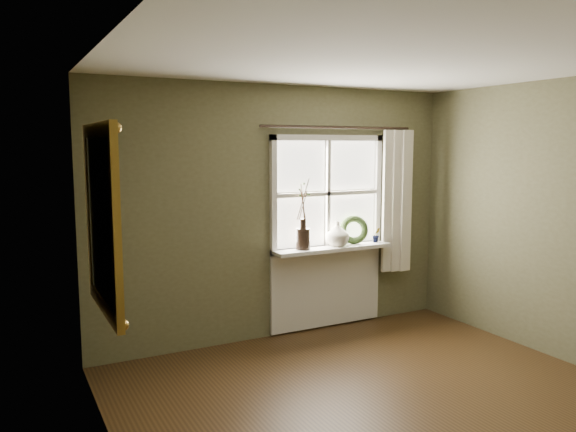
% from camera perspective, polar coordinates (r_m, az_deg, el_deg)
% --- Properties ---
extents(floor, '(4.50, 4.50, 0.00)m').
position_cam_1_polar(floor, '(4.36, 13.70, -20.19)').
color(floor, '#372311').
rests_on(floor, ground).
extents(ceiling, '(4.50, 4.50, 0.00)m').
position_cam_1_polar(ceiling, '(3.93, 14.87, 15.87)').
color(ceiling, silver).
rests_on(ceiling, ground).
extents(wall_back, '(4.00, 0.10, 2.60)m').
position_cam_1_polar(wall_back, '(5.84, -0.95, 0.39)').
color(wall_back, brown).
rests_on(wall_back, ground).
extents(wall_left, '(0.10, 4.50, 2.60)m').
position_cam_1_polar(wall_left, '(3.01, -16.43, -6.38)').
color(wall_left, brown).
rests_on(wall_left, ground).
extents(window_frame, '(1.36, 0.06, 1.24)m').
position_cam_1_polar(window_frame, '(6.02, 4.03, 2.31)').
color(window_frame, silver).
rests_on(window_frame, wall_back).
extents(window_sill, '(1.36, 0.26, 0.04)m').
position_cam_1_polar(window_sill, '(6.01, 4.53, -3.29)').
color(window_sill, silver).
rests_on(window_sill, wall_back).
extents(window_apron, '(1.36, 0.04, 0.88)m').
position_cam_1_polar(window_apron, '(6.19, 3.94, -7.14)').
color(window_apron, silver).
rests_on(window_apron, ground).
extents(dark_jug, '(0.18, 0.18, 0.22)m').
position_cam_1_polar(dark_jug, '(5.81, 1.53, -2.34)').
color(dark_jug, black).
rests_on(dark_jug, window_sill).
extents(cream_vase, '(0.31, 0.31, 0.27)m').
position_cam_1_polar(cream_vase, '(6.02, 5.04, -1.81)').
color(cream_vase, beige).
rests_on(cream_vase, window_sill).
extents(wreath, '(0.35, 0.25, 0.33)m').
position_cam_1_polar(wreath, '(6.18, 6.71, -1.71)').
color(wreath, '#2B3F1C').
rests_on(wreath, window_sill).
extents(potted_plant_left, '(0.09, 0.08, 0.16)m').
position_cam_1_polar(potted_plant_left, '(5.79, 1.19, -2.69)').
color(potted_plant_left, '#2B3F1C').
rests_on(potted_plant_left, window_sill).
extents(potted_plant_right, '(0.09, 0.08, 0.17)m').
position_cam_1_polar(potted_plant_right, '(6.31, 8.96, -1.90)').
color(potted_plant_right, '#2B3F1C').
rests_on(potted_plant_right, window_sill).
extents(curtain, '(0.36, 0.12, 1.59)m').
position_cam_1_polar(curtain, '(6.44, 10.87, 1.48)').
color(curtain, beige).
rests_on(curtain, wall_back).
extents(curtain_rod, '(1.84, 0.03, 0.03)m').
position_cam_1_polar(curtain_rod, '(6.01, 5.21, 8.96)').
color(curtain_rod, black).
rests_on(curtain_rod, wall_back).
extents(gilt_mirror, '(0.10, 1.11, 1.32)m').
position_cam_1_polar(gilt_mirror, '(4.09, -18.45, -0.28)').
color(gilt_mirror, white).
rests_on(gilt_mirror, wall_left).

